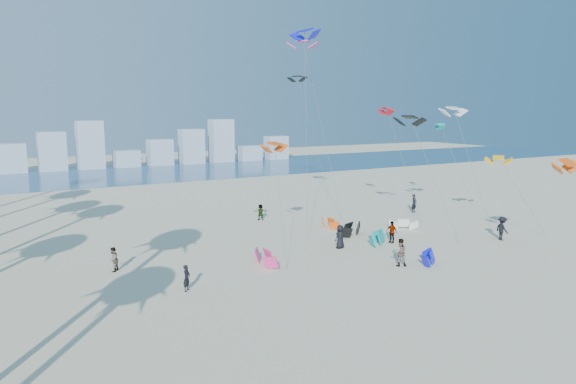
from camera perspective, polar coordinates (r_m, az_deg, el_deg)
ground at (r=25.82m, az=12.68°, el=-15.22°), size 220.00×220.00×0.00m
ocean at (r=91.18m, az=-19.75°, el=1.69°), size 220.00×220.00×0.00m
kitesurfer_near at (r=32.02m, az=-10.63°, el=-8.90°), size 0.66×0.66×1.54m
kitesurfer_mid at (r=37.01m, az=11.73°, el=-6.24°), size 1.15×1.08×1.88m
kitesurfers_far at (r=44.56m, az=7.82°, el=-3.67°), size 31.85×17.87×1.89m
grounded_kites at (r=42.42m, az=7.31°, el=-4.88°), size 17.27×15.41×0.99m
flying_kites at (r=49.33m, az=9.85°, el=9.96°), size 27.15×41.28×17.41m
distant_skyline at (r=100.52m, az=-21.57°, el=3.97°), size 85.00×3.00×8.40m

